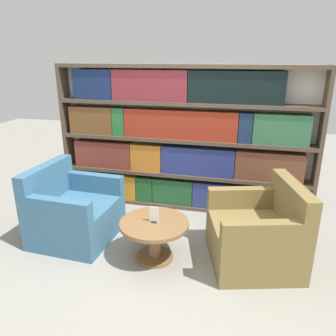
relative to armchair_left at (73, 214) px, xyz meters
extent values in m
plane|color=gray|center=(1.10, -0.27, -0.31)|extent=(14.00, 14.00, 0.00)
cube|color=silver|center=(1.10, 1.30, 0.69)|extent=(3.57, 0.05, 2.01)
cube|color=brown|center=(-0.66, 1.18, 0.69)|extent=(0.05, 0.30, 2.01)
cube|color=brown|center=(2.87, 1.18, 0.69)|extent=(0.05, 0.30, 2.01)
cube|color=brown|center=(1.10, 1.18, -0.29)|extent=(3.47, 0.30, 0.05)
cube|color=brown|center=(1.10, 1.18, 0.19)|extent=(3.47, 0.30, 0.05)
cube|color=brown|center=(1.10, 1.18, 0.69)|extent=(3.47, 0.30, 0.05)
cube|color=brown|center=(1.10, 1.18, 1.20)|extent=(3.47, 0.30, 0.05)
cube|color=brown|center=(1.10, 1.18, 1.68)|extent=(3.47, 0.30, 0.05)
cube|color=navy|center=(-0.24, 1.15, -0.08)|extent=(0.74, 0.20, 0.37)
cube|color=orange|center=(0.28, 1.15, -0.08)|extent=(0.27, 0.20, 0.37)
cube|color=#205627|center=(0.55, 1.15, -0.08)|extent=(0.25, 0.20, 0.37)
cube|color=#21562C|center=(0.97, 1.15, -0.08)|extent=(0.59, 0.20, 0.37)
cube|color=navy|center=(1.84, 1.15, -0.08)|extent=(1.14, 0.20, 0.37)
cube|color=brown|center=(-0.08, 1.15, 0.41)|extent=(0.87, 0.20, 0.39)
cube|color=#C97425|center=(0.58, 1.15, 0.41)|extent=(0.45, 0.20, 0.39)
cube|color=navy|center=(1.32, 1.15, 0.41)|extent=(1.02, 0.20, 0.39)
cube|color=brown|center=(2.28, 1.15, 0.41)|extent=(0.88, 0.20, 0.39)
cube|color=brown|center=(-0.23, 1.15, 0.92)|extent=(0.65, 0.20, 0.39)
cube|color=#296934|center=(0.19, 1.15, 0.92)|extent=(0.17, 0.20, 0.39)
cube|color=maroon|center=(1.07, 1.15, 0.92)|extent=(1.56, 0.20, 0.39)
cube|color=#192E4D|center=(1.94, 1.15, 0.92)|extent=(0.17, 0.20, 0.39)
cube|color=#326A44|center=(2.38, 1.15, 0.92)|extent=(0.70, 0.20, 0.39)
cube|color=navy|center=(-0.16, 1.15, 1.43)|extent=(0.57, 0.20, 0.41)
cube|color=maroon|center=(0.65, 1.15, 1.43)|extent=(1.04, 0.20, 0.41)
cube|color=black|center=(1.78, 1.15, 1.43)|extent=(1.20, 0.20, 0.41)
cube|color=#386684|center=(0.04, 0.00, -0.09)|extent=(0.92, 0.96, 0.45)
cube|color=#386684|center=(-0.33, 0.02, 0.36)|extent=(0.18, 0.93, 0.45)
cube|color=#386684|center=(0.09, -0.41, 0.26)|extent=(0.74, 0.16, 0.24)
cube|color=#386684|center=(0.13, 0.39, 0.26)|extent=(0.74, 0.16, 0.24)
cube|color=olive|center=(2.11, 0.00, -0.09)|extent=(1.09, 1.12, 0.45)
cube|color=olive|center=(2.47, 0.10, 0.36)|extent=(0.38, 0.93, 0.45)
cube|color=olive|center=(1.94, 0.37, 0.26)|extent=(0.74, 0.31, 0.24)
cube|color=olive|center=(2.15, -0.41, 0.26)|extent=(0.74, 0.31, 0.24)
cylinder|color=brown|center=(1.08, -0.20, -0.11)|extent=(0.13, 0.13, 0.41)
cylinder|color=brown|center=(1.08, -0.20, -0.30)|extent=(0.41, 0.41, 0.03)
cylinder|color=brown|center=(1.08, -0.20, 0.11)|extent=(0.74, 0.74, 0.04)
cube|color=black|center=(1.08, -0.20, 0.14)|extent=(0.06, 0.06, 0.01)
cube|color=silver|center=(1.08, -0.20, 0.22)|extent=(0.10, 0.01, 0.18)
camera|label=1|loc=(1.96, -3.18, 1.81)|focal=35.00mm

